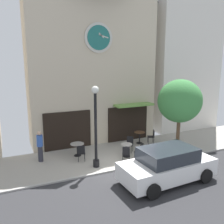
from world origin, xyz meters
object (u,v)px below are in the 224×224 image
cafe_table_near_curb (127,148)px  cafe_chair_curbside (81,152)px  street_lamp (96,127)px  pedestrian_blue (40,146)px  street_tree (180,101)px  cafe_table_center_right (77,147)px  cafe_table_center (140,135)px  cafe_chair_mid_row (126,153)px  cafe_chair_right_end (152,136)px  cafe_chair_near_lamp (130,143)px  parked_car_white (167,165)px  cafe_chair_facing_wall (140,150)px

cafe_table_near_curb → cafe_chair_curbside: bearing=171.0°
street_lamp → pedestrian_blue: (-2.47, 1.84, -1.22)m
street_tree → cafe_table_center_right: bearing=158.6°
street_tree → cafe_table_center: size_ratio=5.63×
cafe_table_center_right → cafe_chair_curbside: size_ratio=0.85×
street_tree → cafe_table_near_curb: bearing=163.4°
cafe_chair_mid_row → cafe_chair_curbside: (-2.11, 1.09, 0.00)m
street_lamp → cafe_table_center: street_lamp is taller
cafe_table_near_curb → cafe_table_center: (1.80, 1.66, 0.04)m
cafe_table_center_right → cafe_chair_right_end: size_ratio=0.85×
cafe_table_center_right → cafe_table_near_curb: bearing=-26.5°
street_tree → cafe_chair_right_end: bearing=97.9°
cafe_chair_right_end → cafe_chair_near_lamp: (-2.01, -0.68, 0.00)m
cafe_chair_near_lamp → parked_car_white: parked_car_white is taller
parked_car_white → pedestrian_blue: bearing=136.9°
cafe_chair_facing_wall → cafe_chair_right_end: bearing=43.9°
cafe_table_near_curb → cafe_chair_facing_wall: size_ratio=0.82×
cafe_chair_curbside → cafe_chair_facing_wall: bearing=-19.6°
cafe_table_center_right → cafe_chair_near_lamp: 3.06m
cafe_table_center → cafe_chair_right_end: bearing=-25.6°
street_lamp → cafe_table_center: bearing=30.2°
street_tree → parked_car_white: 4.17m
cafe_table_center_right → cafe_chair_curbside: cafe_chair_curbside is taller
cafe_table_near_curb → cafe_table_center: bearing=42.7°
cafe_table_near_curb → street_tree: bearing=-16.6°
street_lamp → cafe_chair_facing_wall: bearing=-2.4°
street_lamp → cafe_chair_right_end: street_lamp is taller
street_tree → pedestrian_blue: (-7.32, 2.12, -2.23)m
cafe_chair_near_lamp → cafe_chair_curbside: size_ratio=1.00×
pedestrian_blue → cafe_table_center_right: bearing=-1.2°
cafe_table_center → cafe_chair_facing_wall: cafe_chair_facing_wall is taller
street_lamp → parked_car_white: bearing=-48.7°
cafe_table_center → cafe_chair_near_lamp: size_ratio=0.85×
cafe_chair_near_lamp → pedestrian_blue: size_ratio=0.54×
cafe_chair_right_end → pedestrian_blue: bearing=-179.8°
cafe_chair_facing_wall → cafe_chair_mid_row: size_ratio=1.00×
street_lamp → cafe_chair_near_lamp: bearing=25.0°
street_tree → cafe_table_center: (-1.03, 2.50, -2.56)m
cafe_table_center → cafe_chair_near_lamp: cafe_chair_near_lamp is taller
cafe_chair_near_lamp → cafe_table_center: bearing=38.9°
cafe_table_center_right → pedestrian_blue: size_ratio=0.46×
cafe_table_near_curb → cafe_chair_right_end: (2.53, 1.31, 0.04)m
cafe_table_center_right → cafe_chair_curbside: (-0.02, -0.84, 0.00)m
cafe_table_center_right → cafe_chair_near_lamp: size_ratio=0.85×
cafe_chair_curbside → cafe_table_near_curb: bearing=-9.0°
street_tree → parked_car_white: (-2.48, -2.41, -2.33)m
cafe_table_center → cafe_chair_right_end: size_ratio=0.85×
street_lamp → cafe_chair_curbside: bearing=116.7°
cafe_table_center → cafe_chair_facing_wall: bearing=-119.6°
cafe_table_center_right → cafe_chair_mid_row: (2.09, -1.93, 0.00)m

